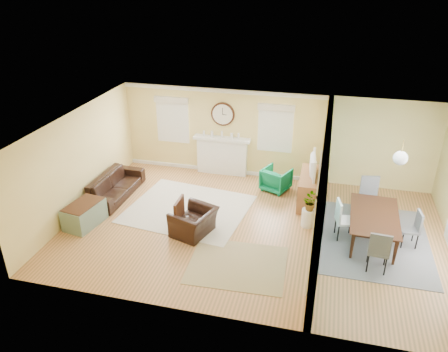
# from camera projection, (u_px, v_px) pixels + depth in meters

# --- Properties ---
(floor) EXTENTS (9.00, 9.00, 0.00)m
(floor) POSITION_uv_depth(u_px,v_px,m) (253.00, 229.00, 10.54)
(floor) COLOR olive
(floor) RESTS_ON ground
(wall_back) EXTENTS (9.00, 0.02, 2.60)m
(wall_back) POSITION_uv_depth(u_px,v_px,m) (273.00, 136.00, 12.59)
(wall_back) COLOR #DBC16D
(wall_back) RESTS_ON ground
(wall_front) EXTENTS (9.00, 0.02, 2.60)m
(wall_front) POSITION_uv_depth(u_px,v_px,m) (223.00, 259.00, 7.36)
(wall_front) COLOR #DBC16D
(wall_front) RESTS_ON ground
(wall_left) EXTENTS (0.02, 6.00, 2.60)m
(wall_left) POSITION_uv_depth(u_px,v_px,m) (78.00, 162.00, 10.95)
(wall_left) COLOR #DBC16D
(wall_left) RESTS_ON ground
(ceiling) EXTENTS (9.00, 6.00, 0.02)m
(ceiling) POSITION_uv_depth(u_px,v_px,m) (257.00, 128.00, 9.40)
(ceiling) COLOR white
(ceiling) RESTS_ON wall_back
(partition) EXTENTS (0.17, 6.00, 2.60)m
(partition) POSITION_uv_depth(u_px,v_px,m) (323.00, 181.00, 9.86)
(partition) COLOR #DBC16D
(partition) RESTS_ON ground
(fireplace) EXTENTS (1.70, 0.30, 1.17)m
(fireplace) POSITION_uv_depth(u_px,v_px,m) (222.00, 155.00, 13.12)
(fireplace) COLOR white
(fireplace) RESTS_ON ground
(wall_clock) EXTENTS (0.70, 0.07, 0.70)m
(wall_clock) POSITION_uv_depth(u_px,v_px,m) (223.00, 114.00, 12.64)
(wall_clock) COLOR #3E1F11
(wall_clock) RESTS_ON wall_back
(window_left) EXTENTS (1.05, 0.13, 1.42)m
(window_left) POSITION_uv_depth(u_px,v_px,m) (173.00, 117.00, 13.05)
(window_left) COLOR white
(window_left) RESTS_ON wall_back
(window_right) EXTENTS (1.05, 0.13, 1.42)m
(window_right) POSITION_uv_depth(u_px,v_px,m) (276.00, 125.00, 12.38)
(window_right) COLOR white
(window_right) RESTS_ON wall_back
(pendant) EXTENTS (0.30, 0.30, 0.55)m
(pendant) POSITION_uv_depth(u_px,v_px,m) (400.00, 158.00, 8.92)
(pendant) COLOR gold
(pendant) RESTS_ON ceiling
(rug_cream) EXTENTS (3.28, 2.93, 0.02)m
(rug_cream) POSITION_uv_depth(u_px,v_px,m) (188.00, 209.00, 11.41)
(rug_cream) COLOR beige
(rug_cream) RESTS_ON floor
(rug_jute) EXTENTS (2.12, 1.76, 0.01)m
(rug_jute) POSITION_uv_depth(u_px,v_px,m) (237.00, 265.00, 9.30)
(rug_jute) COLOR tan
(rug_jute) RESTS_ON floor
(rug_grey) EXTENTS (2.53, 3.16, 0.01)m
(rug_grey) POSITION_uv_depth(u_px,v_px,m) (372.00, 240.00, 10.14)
(rug_grey) COLOR slate
(rug_grey) RESTS_ON floor
(sofa) EXTENTS (0.89, 2.13, 0.62)m
(sofa) POSITION_uv_depth(u_px,v_px,m) (115.00, 186.00, 11.93)
(sofa) COLOR black
(sofa) RESTS_ON floor
(eames_chair) EXTENTS (1.11, 1.19, 0.64)m
(eames_chair) POSITION_uv_depth(u_px,v_px,m) (194.00, 222.00, 10.25)
(eames_chair) COLOR black
(eames_chair) RESTS_ON floor
(green_chair) EXTENTS (0.92, 0.94, 0.66)m
(green_chair) POSITION_uv_depth(u_px,v_px,m) (276.00, 179.00, 12.25)
(green_chair) COLOR #0F6741
(green_chair) RESTS_ON floor
(trunk) EXTENTS (0.77, 1.09, 0.58)m
(trunk) POSITION_uv_depth(u_px,v_px,m) (84.00, 214.00, 10.62)
(trunk) COLOR slate
(trunk) RESTS_ON floor
(credenza) EXTENTS (0.50, 1.48, 0.80)m
(credenza) POSITION_uv_depth(u_px,v_px,m) (309.00, 189.00, 11.59)
(credenza) COLOR #8E603E
(credenza) RESTS_ON floor
(tv) EXTENTS (0.21, 1.02, 0.58)m
(tv) POSITION_uv_depth(u_px,v_px,m) (310.00, 165.00, 11.29)
(tv) COLOR black
(tv) RESTS_ON credenza
(garden_stool) EXTENTS (0.31, 0.31, 0.45)m
(garden_stool) POSITION_uv_depth(u_px,v_px,m) (308.00, 218.00, 10.59)
(garden_stool) COLOR white
(garden_stool) RESTS_ON floor
(potted_plant) EXTENTS (0.49, 0.50, 0.42)m
(potted_plant) POSITION_uv_depth(u_px,v_px,m) (309.00, 202.00, 10.40)
(potted_plant) COLOR #337F33
(potted_plant) RESTS_ON garden_stool
(dining_table) EXTENTS (1.13, 1.94, 0.67)m
(dining_table) POSITION_uv_depth(u_px,v_px,m) (374.00, 228.00, 10.00)
(dining_table) COLOR #3E1F11
(dining_table) RESTS_ON floor
(dining_chair_n) EXTENTS (0.52, 0.52, 1.02)m
(dining_chair_n) POSITION_uv_depth(u_px,v_px,m) (370.00, 194.00, 10.87)
(dining_chair_n) COLOR slate
(dining_chair_n) RESTS_ON floor
(dining_chair_s) EXTENTS (0.46, 0.46, 0.97)m
(dining_chair_s) POSITION_uv_depth(u_px,v_px,m) (379.00, 246.00, 8.93)
(dining_chair_s) COLOR slate
(dining_chair_s) RESTS_ON floor
(dining_chair_w) EXTENTS (0.50, 0.50, 0.96)m
(dining_chair_w) POSITION_uv_depth(u_px,v_px,m) (346.00, 217.00, 9.99)
(dining_chair_w) COLOR white
(dining_chair_w) RESTS_ON floor
(dining_chair_e) EXTENTS (0.43, 0.43, 0.87)m
(dining_chair_e) POSITION_uv_depth(u_px,v_px,m) (410.00, 226.00, 9.74)
(dining_chair_e) COLOR slate
(dining_chair_e) RESTS_ON floor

